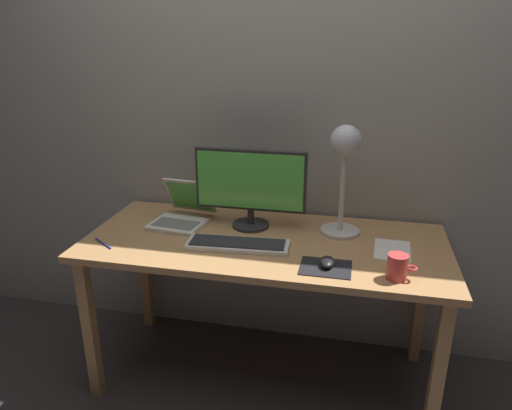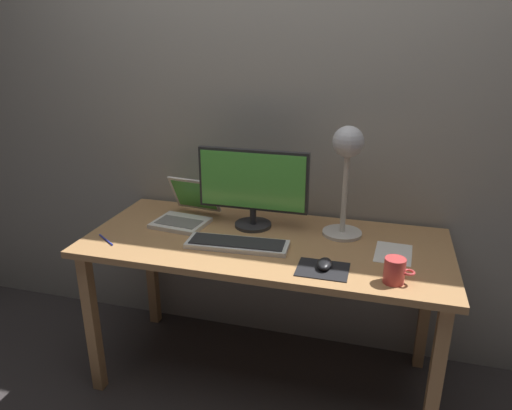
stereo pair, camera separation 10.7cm
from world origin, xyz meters
TOP-DOWN VIEW (x-y plane):
  - ground_plane at (0.00, 0.00)m, footprint 4.80×4.80m
  - back_wall at (0.00, 0.40)m, footprint 4.80×0.06m
  - desk at (0.00, 0.00)m, footprint 1.60×0.70m
  - monitor at (-0.09, 0.14)m, footprint 0.52×0.17m
  - keyboard_main at (-0.10, -0.10)m, footprint 0.45×0.17m
  - laptop at (-0.43, 0.13)m, footprint 0.28×0.32m
  - desk_lamp at (0.32, 0.15)m, footprint 0.18×0.18m
  - mousepad at (0.29, -0.21)m, footprint 0.20×0.16m
  - mouse at (0.29, -0.20)m, footprint 0.06×0.10m
  - coffee_mug at (0.55, -0.24)m, footprint 0.11×0.08m
  - paper_sheet_near_mouse at (0.55, 0.01)m, footprint 0.16×0.22m
  - pen at (-0.68, -0.20)m, footprint 0.12×0.09m

SIDE VIEW (x-z plane):
  - ground_plane at x=0.00m, z-range 0.00..0.00m
  - desk at x=0.00m, z-range 0.29..1.03m
  - paper_sheet_near_mouse at x=0.55m, z-range 0.74..0.74m
  - mousepad at x=0.29m, z-range 0.74..0.74m
  - pen at x=-0.68m, z-range 0.74..0.75m
  - keyboard_main at x=-0.10m, z-range 0.74..0.76m
  - mouse at x=0.29m, z-range 0.74..0.78m
  - coffee_mug at x=0.55m, z-range 0.74..0.84m
  - laptop at x=-0.43m, z-range 0.70..0.90m
  - monitor at x=-0.09m, z-range 0.76..1.14m
  - desk_lamp at x=0.32m, z-range 0.84..1.34m
  - back_wall at x=0.00m, z-range 0.00..2.60m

